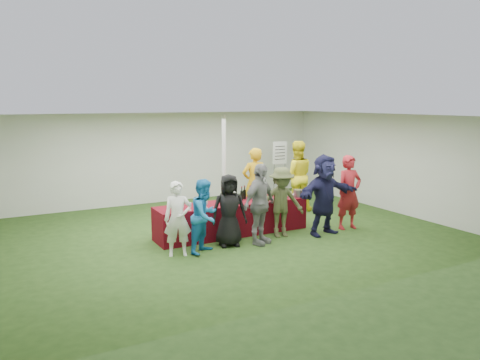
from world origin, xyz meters
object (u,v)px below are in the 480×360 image
dump_bucket (298,193)px  customer_4 (281,202)px  customer_6 (349,192)px  staff_back (296,176)px  customer_1 (205,216)px  wine_list_sign (280,157)px  serving_table (232,218)px  customer_3 (260,204)px  customer_2 (229,210)px  customer_0 (178,219)px  customer_5 (324,195)px  staff_pourer (254,183)px

dump_bucket → customer_4: (-0.80, -0.49, -0.05)m
dump_bucket → customer_6: (0.99, -0.68, 0.05)m
staff_back → customer_1: size_ratio=1.30×
wine_list_sign → customer_6: size_ratio=1.01×
serving_table → customer_3: customer_3 is taller
customer_2 → dump_bucket: bearing=27.3°
serving_table → customer_0: 1.89m
customer_1 → customer_3: size_ratio=0.86×
customer_1 → customer_3: customer_3 is taller
customer_5 → customer_6: 0.84m
wine_list_sign → customer_2: bearing=-135.0°
staff_back → customer_4: bearing=71.3°
serving_table → customer_1: bearing=-140.1°
serving_table → customer_0: size_ratio=2.41×
serving_table → staff_back: (2.67, 1.28, 0.60)m
customer_1 → customer_6: (3.76, 0.01, 0.13)m
customer_4 → staff_back: bearing=61.0°
customer_3 → wine_list_sign: bearing=26.6°
customer_6 → dump_bucket: bearing=150.3°
customer_2 → staff_pourer: bearing=61.0°
staff_pourer → staff_back: 1.52m
customer_0 → customer_1: bearing=10.0°
serving_table → wine_list_sign: wine_list_sign is taller
dump_bucket → customer_1: 2.85m
customer_4 → dump_bucket: bearing=44.5°
staff_back → customer_2: size_ratio=1.28×
customer_1 → customer_6: size_ratio=0.85×
customer_0 → customer_2: 1.19m
customer_0 → customer_6: bearing=15.7°
customer_5 → customer_1: bearing=171.2°
wine_list_sign → customer_0: bearing=-142.3°
customer_0 → customer_6: (4.31, -0.05, 0.14)m
staff_pourer → customer_1: 3.00m
dump_bucket → customer_2: bearing=-166.3°
staff_back → customer_3: staff_back is taller
customer_1 → customer_4: (1.97, 0.20, 0.04)m
staff_back → customer_0: size_ratio=1.31×
staff_pourer → customer_2: (-1.64, -1.79, -0.16)m
wine_list_sign → customer_0: wine_list_sign is taller
customer_4 → customer_6: (1.79, -0.19, 0.09)m
customer_0 → customer_6: customer_6 is taller
wine_list_sign → customer_5: 4.10m
serving_table → staff_pourer: size_ratio=1.94×
serving_table → customer_0: (-1.65, -0.85, 0.37)m
dump_bucket → customer_3: bearing=-154.2°
wine_list_sign → customer_3: (-2.98, -3.81, -0.44)m
customer_0 → customer_1: (0.56, -0.06, 0.01)m
customer_5 → customer_6: bearing=1.0°
staff_pourer → customer_6: bearing=131.0°
customer_1 → customer_5: (2.93, -0.10, 0.18)m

